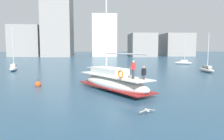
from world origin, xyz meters
The scene contains 8 objects.
ground_plane centered at (0.00, 0.00, 0.00)m, with size 400.00×400.00×0.00m, color #284C66.
main_sailboat centered at (-0.77, -0.11, 0.90)m, with size 7.08×9.43×12.26m.
moored_sloop_near centered at (19.20, 32.24, 0.50)m, with size 4.18×2.56×7.24m.
moored_sloop_far centered at (-17.30, 19.36, 0.54)m, with size 2.05×4.88×7.79m.
moored_catamaran centered at (16.16, 14.75, 0.50)m, with size 1.30×4.55×6.55m.
seagull centered at (0.78, -8.02, 0.29)m, with size 1.11×0.56×0.17m.
mooring_buoy centered at (-8.66, 2.78, 0.20)m, with size 0.66×0.66×0.93m.
waterfront_buildings centered at (-4.74, 83.63, 9.64)m, with size 85.24×22.26×27.83m.
Camera 1 is at (-2.29, -21.10, 4.16)m, focal length 35.31 mm.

